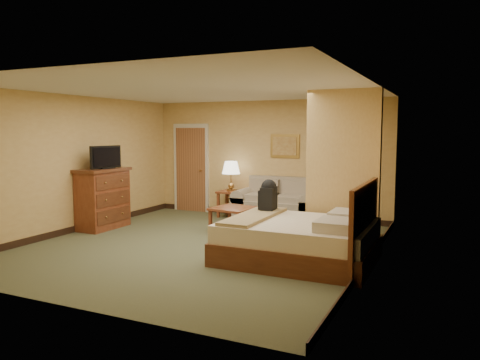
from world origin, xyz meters
The scene contains 17 objects.
floor centered at (0.00, 0.00, 0.00)m, with size 6.00×6.00×0.00m, color #4E5235.
ceiling centered at (0.00, 0.00, 2.60)m, with size 6.00×6.00×0.00m, color white.
back_wall centered at (0.00, 3.00, 1.30)m, with size 5.50×0.02×2.60m, color tan.
left_wall centered at (-2.75, 0.00, 1.30)m, with size 0.02×6.00×2.60m, color tan.
right_wall centered at (2.75, 0.00, 1.30)m, with size 0.02×6.00×2.60m, color tan.
partition centered at (2.15, 0.93, 1.30)m, with size 1.20×0.15×2.60m, color tan.
door centered at (-1.95, 2.96, 1.03)m, with size 0.94×0.16×2.10m.
baseboard centered at (0.00, 2.99, 0.06)m, with size 5.50×0.02×0.12m, color black.
loveseat centered at (0.42, 2.58, 0.31)m, with size 1.86×0.86×0.94m.
side_table centered at (-0.73, 2.65, 0.39)m, with size 0.53×0.53×0.59m.
table_lamp centered at (-0.73, 2.65, 1.09)m, with size 0.40×0.40×0.67m.
coffee_table centered at (0.03, 1.21, 0.34)m, with size 0.84×0.84×0.48m.
wall_picture centered at (0.42, 2.97, 1.60)m, with size 0.66×0.04×0.51m.
dresser centered at (-2.48, 0.44, 0.60)m, with size 0.59×1.12×1.19m.
tv centered at (-2.38, 0.44, 1.40)m, with size 0.22×0.73×0.45m.
bed centered at (1.81, -0.17, 0.33)m, with size 2.20×1.87×1.21m.
backpack centered at (1.07, 0.36, 0.88)m, with size 0.25×0.33×0.55m.
Camera 1 is at (3.83, -6.72, 1.93)m, focal length 35.00 mm.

